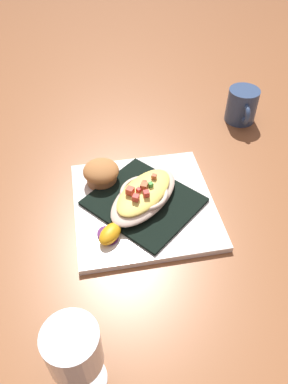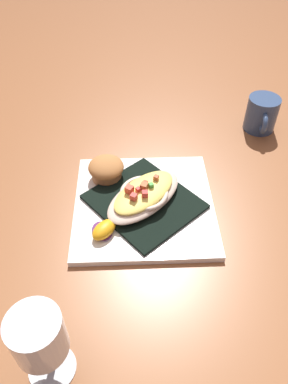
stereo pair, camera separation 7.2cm
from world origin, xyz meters
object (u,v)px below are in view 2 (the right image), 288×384
Objects in this scene: gratin_dish at (144,194)px; muffin at (106,169)px; stemmed_glass at (39,339)px; coffee_mug at (261,115)px; orange_garnish at (104,230)px; square_plate at (144,205)px.

gratin_dish is 2.72× the size of muffin.
muffin is 0.39m from stemmed_glass.
stemmed_glass is (-0.29, -0.65, 0.06)m from coffee_mug.
muffin is 1.15× the size of orange_garnish.
orange_garnish is 0.60× the size of coffee_mug.
coffee_mug is (0.32, 0.27, 0.00)m from muffin.
orange_garnish is (-0.06, -0.09, 0.02)m from square_plate.
muffin is at bearing 149.12° from square_plate.
coffee_mug is 0.75× the size of stemmed_glass.
gratin_dish reaches higher than muffin.
coffee_mug reaches higher than gratin_dish.
stemmed_glass is at bearing -113.81° from coffee_mug.
orange_garnish is (-0.06, -0.09, -0.01)m from gratin_dish.
orange_garnish is (0.04, -0.15, -0.01)m from muffin.
gratin_dish is at bearing 79.23° from stemmed_glass.
square_plate is 0.35m from stemmed_glass.
stemmed_glass is at bearing -85.75° from muffin.
gratin_dish is 0.11m from orange_garnish.
orange_garnish is at bearing -76.21° from muffin.
stemmed_glass is at bearing -100.78° from square_plate.
stemmed_glass is (-0.06, -0.33, 0.06)m from gratin_dish.
gratin_dish is 0.34m from stemmed_glass.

